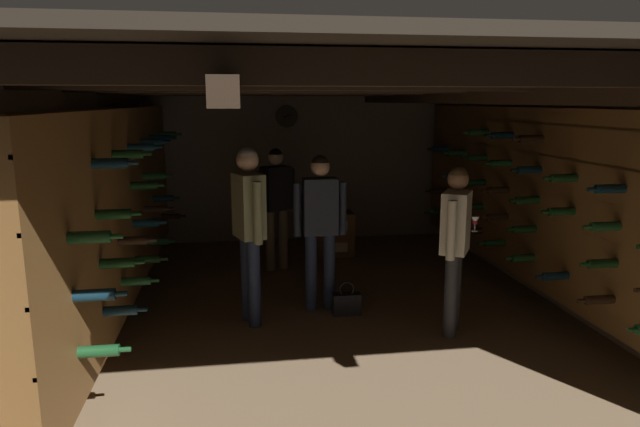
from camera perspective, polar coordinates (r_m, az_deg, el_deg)
The scene contains 9 objects.
ground_plane at distance 5.78m, azimuth 1.98°, elevation -10.13°, with size 8.40×8.40×0.00m, color #8C7051.
room_shell at distance 5.68m, azimuth 1.60°, elevation 4.40°, with size 4.72×6.52×2.41m.
wine_crate_stack at distance 7.81m, azimuth 1.45°, elevation -2.08°, with size 0.52×0.35×0.60m.
display_bottle at distance 7.69m, azimuth 1.27°, elevation 1.02°, with size 0.08×0.08×0.35m.
person_host_center at distance 5.64m, azimuth 0.01°, elevation -0.51°, with size 0.54×0.22×1.59m.
person_guest_rear_center at distance 7.05m, azimuth -4.47°, elevation 1.56°, with size 0.49×0.43×1.54m.
person_guest_mid_right at distance 5.20m, azimuth 13.57°, elevation -2.21°, with size 0.36×0.47×1.55m.
person_guest_mid_left at distance 5.30m, azimuth -7.22°, elevation -0.52°, with size 0.32×0.51×1.70m.
handbag at distance 5.72m, azimuth 2.71°, elevation -9.09°, with size 0.28×0.12×0.35m.
Camera 1 is at (-1.00, -5.28, 2.12)m, focal length 31.54 mm.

